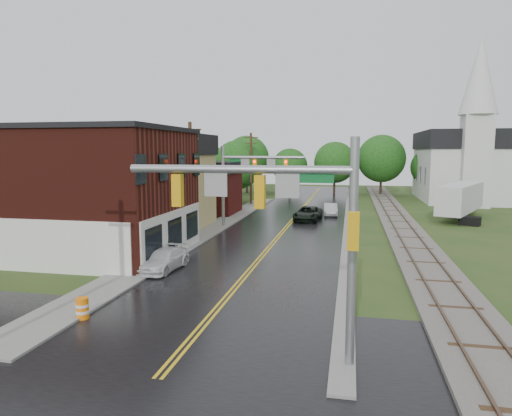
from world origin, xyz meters
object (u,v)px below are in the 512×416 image
(traffic_signal_near, at_px, (284,209))
(utility_pole_b, at_px, (191,177))
(suv_dark, at_px, (308,214))
(traffic_signal_far, at_px, (246,171))
(semi_trailer, at_px, (461,198))
(tree_left_b, at_px, (123,161))
(pickup_white, at_px, (164,260))
(tree_left_c, at_px, (186,170))
(construction_barrel, at_px, (82,309))
(church, at_px, (462,158))
(tree_left_e, at_px, (239,166))
(utility_pole_c, at_px, (251,167))
(tree_left_a, at_px, (43,171))
(brick_building, at_px, (73,191))
(sedan_silver, at_px, (330,210))

(traffic_signal_near, distance_m, utility_pole_b, 22.49)
(suv_dark, bearing_deg, traffic_signal_far, -129.62)
(traffic_signal_near, relative_size, semi_trailer, 0.68)
(tree_left_b, height_order, pickup_white, tree_left_b)
(tree_left_c, height_order, suv_dark, tree_left_c)
(traffic_signal_near, distance_m, construction_barrel, 9.81)
(church, distance_m, tree_left_c, 36.59)
(church, height_order, tree_left_e, church)
(utility_pole_c, relative_size, construction_barrel, 10.15)
(traffic_signal_near, distance_m, pickup_white, 13.55)
(pickup_white, bearing_deg, tree_left_e, 101.70)
(tree_left_a, distance_m, tree_left_e, 26.40)
(brick_building, bearing_deg, traffic_signal_near, -39.17)
(traffic_signal_far, bearing_deg, brick_building, -126.92)
(pickup_white, bearing_deg, construction_barrel, -86.54)
(construction_barrel, bearing_deg, suv_dark, 76.93)
(church, xyz_separation_m, traffic_signal_near, (-16.53, -51.74, -0.87))
(utility_pole_b, relative_size, tree_left_a, 1.04)
(traffic_signal_near, xyz_separation_m, tree_left_a, (-23.32, 19.90, 0.15))
(traffic_signal_near, xyz_separation_m, tree_left_e, (-12.32, 43.90, -0.16))
(semi_trailer, bearing_deg, brick_building, -143.48)
(utility_pole_b, bearing_deg, utility_pole_c, 90.00)
(tree_left_e, relative_size, construction_barrel, 9.21)
(utility_pole_c, height_order, suv_dark, utility_pole_c)
(tree_left_c, height_order, sedan_silver, tree_left_c)
(utility_pole_b, xyz_separation_m, construction_barrel, (1.80, -18.00, -4.28))
(church, xyz_separation_m, pickup_white, (-24.80, -41.93, -5.24))
(tree_left_e, bearing_deg, semi_trailer, -20.94)
(tree_left_c, distance_m, construction_barrel, 37.20)
(tree_left_a, distance_m, tree_left_b, 10.22)
(tree_left_b, height_order, tree_left_e, tree_left_b)
(church, xyz_separation_m, traffic_signal_far, (-23.47, -26.74, -0.86))
(church, distance_m, sedan_silver, 24.77)
(tree_left_e, bearing_deg, church, 15.20)
(tree_left_b, bearing_deg, brick_building, -72.39)
(semi_trailer, bearing_deg, pickup_white, -130.71)
(utility_pole_c, distance_m, suv_dark, 15.13)
(church, bearing_deg, brick_building, -129.98)
(tree_left_c, relative_size, construction_barrel, 8.63)
(traffic_signal_far, xyz_separation_m, suv_dark, (4.97, 5.01, -4.29))
(semi_trailer, bearing_deg, church, 77.92)
(pickup_white, bearing_deg, tree_left_b, 127.93)
(tree_left_a, relative_size, pickup_white, 2.10)
(tree_left_b, distance_m, tree_left_c, 9.03)
(utility_pole_b, distance_m, utility_pole_c, 22.00)
(tree_left_e, xyz_separation_m, sedan_silver, (12.35, -9.89, -4.17))
(brick_building, relative_size, tree_left_a, 1.65)
(traffic_signal_near, relative_size, pickup_white, 1.78)
(suv_dark, xyz_separation_m, semi_trailer, (14.76, 4.28, 1.41))
(utility_pole_b, height_order, tree_left_b, tree_left_b)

